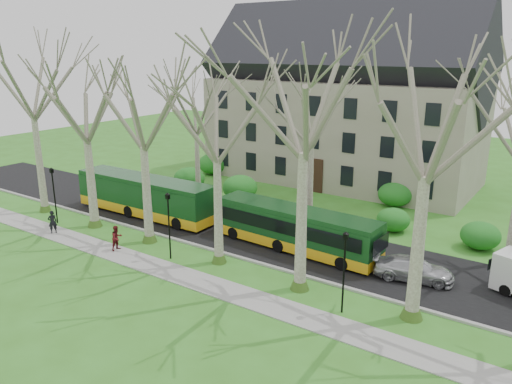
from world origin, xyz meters
TOP-DOWN VIEW (x-y plane):
  - ground at (0.00, 0.00)m, footprint 120.00×120.00m
  - sidewalk at (0.00, -2.50)m, footprint 70.00×2.00m
  - road at (0.00, 5.50)m, footprint 80.00×8.00m
  - curb at (0.00, 1.50)m, footprint 80.00×0.25m
  - building at (-6.00, 24.00)m, footprint 26.50×12.20m
  - tree_row_verge at (0.00, 0.30)m, footprint 49.00×7.00m
  - tree_row_far at (-1.33, 11.00)m, footprint 33.00×7.00m
  - lamp_row at (-0.00, -1.00)m, footprint 36.22×0.22m
  - hedges at (-4.67, 14.00)m, footprint 30.60×8.60m
  - bus_lead at (-13.70, 4.19)m, footprint 12.85×2.87m
  - bus_follow at (-0.15, 4.81)m, footprint 11.77×3.02m
  - sedan at (7.83, 4.70)m, footprint 4.82×2.83m
  - pedestrian_a at (-16.18, -2.57)m, footprint 0.61×0.73m
  - pedestrian_b at (-9.84, -2.04)m, footprint 0.66×0.84m

SIDE VIEW (x-z plane):
  - ground at x=0.00m, z-range 0.00..0.00m
  - sidewalk at x=0.00m, z-range 0.00..0.06m
  - road at x=0.00m, z-range 0.00..0.06m
  - curb at x=0.00m, z-range 0.00..0.14m
  - sedan at x=7.83m, z-range 0.06..1.37m
  - pedestrian_a at x=-16.18m, z-range 0.06..1.75m
  - pedestrian_b at x=-9.84m, z-range 0.06..1.75m
  - hedges at x=-4.67m, z-range 0.00..2.00m
  - bus_follow at x=-0.15m, z-range 0.06..2.98m
  - bus_lead at x=-13.70m, z-range 0.06..3.26m
  - lamp_row at x=0.00m, z-range 0.42..4.72m
  - tree_row_far at x=-1.33m, z-range 0.00..12.00m
  - tree_row_verge at x=0.00m, z-range 0.00..14.00m
  - building at x=-6.00m, z-range 0.07..16.07m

